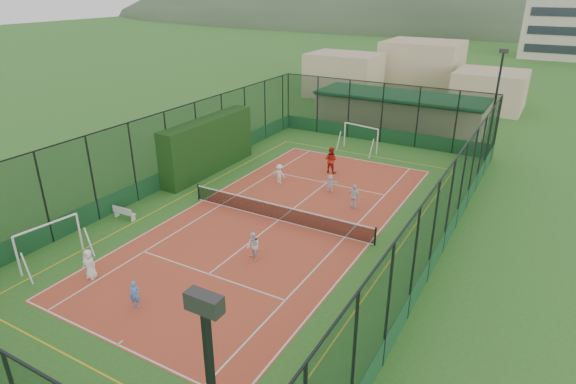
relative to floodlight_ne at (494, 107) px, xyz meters
name	(u,v)px	position (x,y,z in m)	size (l,w,h in m)	color
ground	(279,220)	(-8.60, -16.60, -4.12)	(300.00, 300.00, 0.00)	#346623
court_slab	(279,220)	(-8.60, -16.60, -4.12)	(11.17, 23.97, 0.01)	#A93F25
tennis_net	(278,212)	(-8.60, -16.60, -3.59)	(11.67, 0.12, 1.06)	black
perimeter_fence	(278,180)	(-8.60, -16.60, -1.62)	(18.12, 34.12, 5.00)	black
floodlight_ne	(494,107)	(0.00, 0.00, 0.00)	(0.60, 0.26, 8.25)	black
clubhouse	(399,111)	(-8.60, 5.40, -2.55)	(15.20, 7.20, 3.15)	tan
distant_hills	(528,27)	(-8.60, 133.40, -4.12)	(200.00, 60.00, 24.00)	#384C33
hedge_left	(208,146)	(-16.90, -12.28, -2.20)	(1.32, 8.81, 3.85)	black
white_bench	(124,212)	(-16.40, -20.78, -3.72)	(1.43, 0.39, 0.80)	white
futsal_goal_near	(50,244)	(-15.84, -25.87, -3.11)	(0.92, 3.15, 2.03)	white
futsal_goal_far	(361,138)	(-9.21, -2.64, -3.09)	(3.20, 0.93, 2.06)	white
child_near_left	(89,264)	(-13.10, -25.90, -3.39)	(0.71, 0.46, 1.46)	white
child_near_mid	(135,294)	(-9.70, -26.44, -3.50)	(0.45, 0.29, 1.22)	#5390EC
child_near_right	(253,246)	(-7.49, -20.90, -3.38)	(0.72, 0.56, 1.48)	white
child_far_left	(280,174)	(-11.36, -11.79, -3.44)	(0.87, 0.50, 1.34)	white
child_far_right	(355,197)	(-5.45, -13.01, -3.35)	(0.90, 0.38, 1.54)	silver
child_far_back	(330,183)	(-7.76, -11.45, -3.52)	(1.09, 0.35, 1.18)	white
coach	(331,160)	(-9.23, -8.24, -3.17)	(0.92, 0.71, 1.89)	#B31F13
tennis_balls	(282,208)	(-9.23, -15.18, -4.08)	(4.61, 1.41, 0.07)	#CCE033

